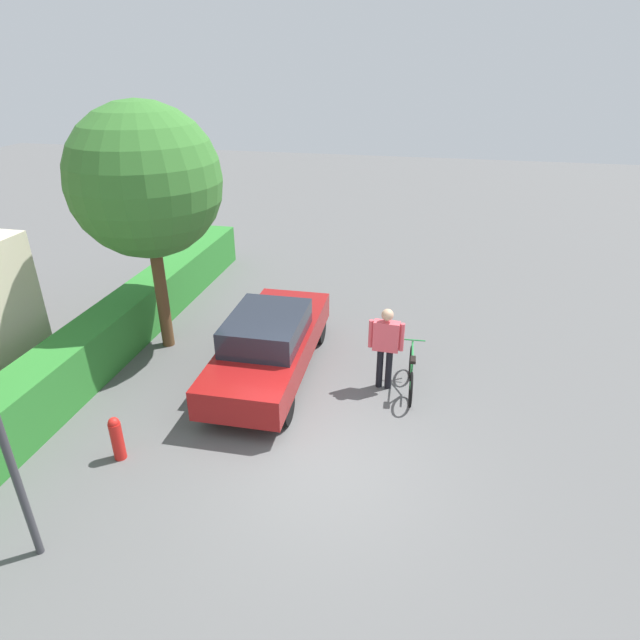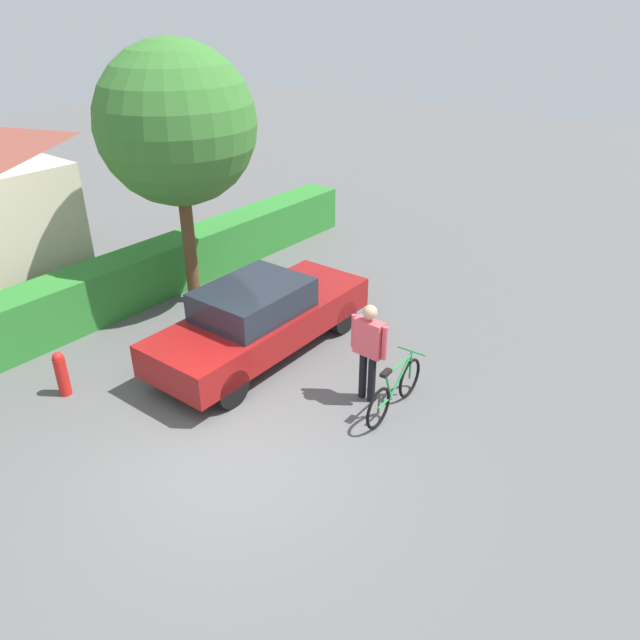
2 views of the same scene
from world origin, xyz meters
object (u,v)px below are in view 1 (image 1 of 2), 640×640
Objects in this scene: parked_car_near at (270,343)px; person_rider at (386,342)px; tree_kerbside at (145,182)px; bicycle at (411,374)px; fire_hydrant at (117,438)px.

person_rider is (0.03, -2.35, 0.28)m from parked_car_near.
tree_kerbside is at bearing 81.97° from person_rider.
parked_car_near is 2.69× the size of bicycle.
fire_hydrant is at bearing 123.49° from bicycle.
tree_kerbside is (0.74, 2.70, 2.99)m from parked_car_near.
tree_kerbside reaches higher than bicycle.
tree_kerbside is (0.72, 5.58, 3.35)m from bicycle.
person_rider is 5.10m from fire_hydrant.
parked_car_near is at bearing -29.47° from fire_hydrant.
parked_car_near is 2.65× the size of person_rider.
person_rider is (0.00, 0.53, 0.64)m from bicycle.
parked_car_near is 4.09m from tree_kerbside.
bicycle reaches higher than fire_hydrant.
tree_kerbside reaches higher than person_rider.
tree_kerbside is at bearing 74.58° from parked_car_near.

